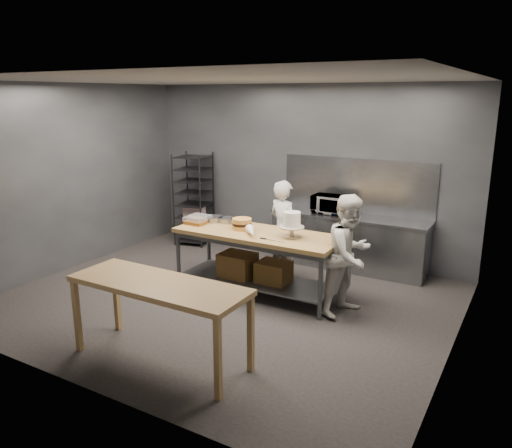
{
  "coord_description": "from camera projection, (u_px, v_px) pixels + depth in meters",
  "views": [
    {
      "loc": [
        3.65,
        -5.43,
        2.81
      ],
      "look_at": [
        0.25,
        0.44,
        1.05
      ],
      "focal_mm": 35.0,
      "sensor_mm": 36.0,
      "label": 1
    }
  ],
  "objects": [
    {
      "name": "ground",
      "position": [
        225.0,
        301.0,
        7.02
      ],
      "size": [
        6.0,
        6.0,
        0.0
      ],
      "primitive_type": "plane",
      "color": "black",
      "rests_on": "ground"
    },
    {
      "name": "back_wall",
      "position": [
        303.0,
        172.0,
        8.74
      ],
      "size": [
        6.0,
        0.04,
        3.0
      ],
      "primitive_type": "cube",
      "color": "#4C4F54",
      "rests_on": "ground"
    },
    {
      "name": "work_table",
      "position": [
        256.0,
        255.0,
        7.17
      ],
      "size": [
        2.4,
        0.9,
        0.92
      ],
      "color": "olive",
      "rests_on": "ground"
    },
    {
      "name": "near_counter",
      "position": [
        159.0,
        290.0,
        5.25
      ],
      "size": [
        2.0,
        0.7,
        0.9
      ],
      "color": "olive",
      "rests_on": "ground"
    },
    {
      "name": "back_counter",
      "position": [
        348.0,
        242.0,
        8.25
      ],
      "size": [
        2.6,
        0.6,
        0.9
      ],
      "color": "slate",
      "rests_on": "ground"
    },
    {
      "name": "splashback_panel",
      "position": [
        357.0,
        186.0,
        8.27
      ],
      "size": [
        2.6,
        0.02,
        0.9
      ],
      "primitive_type": "cube",
      "color": "slate",
      "rests_on": "back_counter"
    },
    {
      "name": "speed_rack",
      "position": [
        194.0,
        200.0,
        9.58
      ],
      "size": [
        0.72,
        0.76,
        1.75
      ],
      "color": "black",
      "rests_on": "ground"
    },
    {
      "name": "chef_behind",
      "position": [
        283.0,
        230.0,
        7.72
      ],
      "size": [
        0.66,
        0.55,
        1.56
      ],
      "primitive_type": "imported",
      "rotation": [
        0.0,
        0.0,
        2.78
      ],
      "color": "silver",
      "rests_on": "ground"
    },
    {
      "name": "chef_right",
      "position": [
        350.0,
        255.0,
        6.44
      ],
      "size": [
        0.8,
        0.92,
        1.6
      ],
      "primitive_type": "imported",
      "rotation": [
        0.0,
        0.0,
        1.28
      ],
      "color": "silver",
      "rests_on": "ground"
    },
    {
      "name": "microwave",
      "position": [
        329.0,
        204.0,
        8.27
      ],
      "size": [
        0.54,
        0.37,
        0.3
      ],
      "primitive_type": "imported",
      "color": "black",
      "rests_on": "back_counter"
    },
    {
      "name": "frosted_cake_stand",
      "position": [
        292.0,
        222.0,
        6.75
      ],
      "size": [
        0.34,
        0.34,
        0.36
      ],
      "color": "#BEB198",
      "rests_on": "work_table"
    },
    {
      "name": "layer_cake",
      "position": [
        242.0,
        224.0,
        7.21
      ],
      "size": [
        0.28,
        0.28,
        0.16
      ],
      "color": "gold",
      "rests_on": "work_table"
    },
    {
      "name": "cake_pans",
      "position": [
        225.0,
        220.0,
        7.61
      ],
      "size": [
        0.7,
        0.33,
        0.07
      ],
      "color": "gray",
      "rests_on": "work_table"
    },
    {
      "name": "piping_bag",
      "position": [
        251.0,
        232.0,
        6.86
      ],
      "size": [
        0.33,
        0.37,
        0.12
      ],
      "primitive_type": "cone",
      "rotation": [
        1.57,
        0.0,
        0.68
      ],
      "color": "white",
      "rests_on": "work_table"
    },
    {
      "name": "offset_spatula",
      "position": [
        269.0,
        240.0,
        6.69
      ],
      "size": [
        0.36,
        0.02,
        0.02
      ],
      "color": "slate",
      "rests_on": "work_table"
    },
    {
      "name": "pastry_clamshells",
      "position": [
        198.0,
        219.0,
        7.56
      ],
      "size": [
        0.33,
        0.37,
        0.11
      ],
      "color": "#9D561F",
      "rests_on": "work_table"
    }
  ]
}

